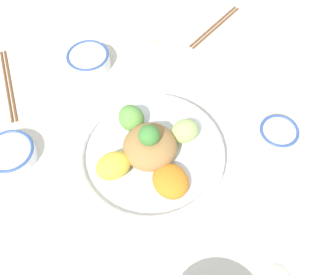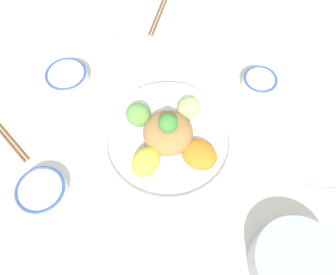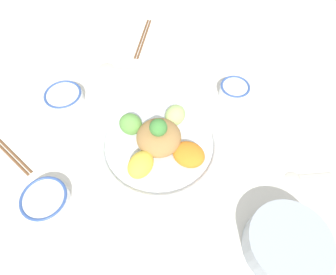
% 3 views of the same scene
% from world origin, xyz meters
% --- Properties ---
extents(ground_plane, '(2.40, 2.40, 0.00)m').
position_xyz_m(ground_plane, '(0.00, 0.00, 0.00)').
color(ground_plane, silver).
extents(salad_platter, '(0.33, 0.33, 0.12)m').
position_xyz_m(salad_platter, '(0.02, -0.02, 0.03)').
color(salad_platter, white).
rests_on(salad_platter, ground_plane).
extents(sauce_bowl_red, '(0.09, 0.09, 0.04)m').
position_xyz_m(sauce_bowl_red, '(0.31, -0.10, 0.02)').
color(sauce_bowl_red, white).
rests_on(sauce_bowl_red, ground_plane).
extents(rice_bowl_blue, '(0.11, 0.11, 0.03)m').
position_xyz_m(rice_bowl_blue, '(-0.26, 0.12, 0.02)').
color(rice_bowl_blue, white).
rests_on(rice_bowl_blue, ground_plane).
extents(sauce_bowl_dark, '(0.11, 0.11, 0.04)m').
position_xyz_m(sauce_bowl_dark, '(-0.01, 0.31, 0.02)').
color(sauce_bowl_dark, white).
rests_on(sauce_bowl_dark, ground_plane).
extents(chopsticks_pair_near, '(0.20, 0.10, 0.01)m').
position_xyz_m(chopsticks_pair_near, '(0.36, 0.30, 0.00)').
color(chopsticks_pair_near, brown).
rests_on(chopsticks_pair_near, ground_plane).
extents(chopsticks_pair_far, '(0.04, 0.25, 0.01)m').
position_xyz_m(chopsticks_pair_far, '(-0.22, 0.34, 0.00)').
color(chopsticks_pair_far, brown).
rests_on(chopsticks_pair_far, ground_plane).
extents(serving_spoon_extra, '(0.09, 0.13, 0.01)m').
position_xyz_m(serving_spoon_extra, '(0.19, 0.29, 0.00)').
color(serving_spoon_extra, beige).
rests_on(serving_spoon_extra, ground_plane).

